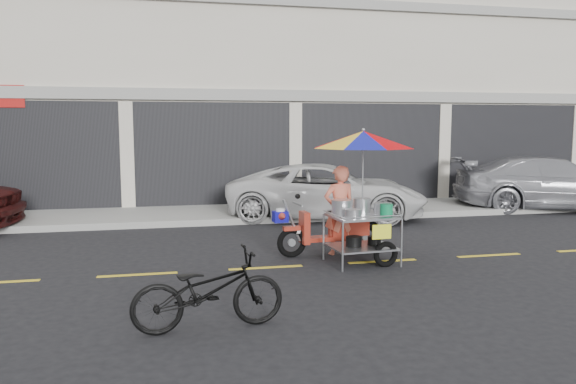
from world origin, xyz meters
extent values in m
plane|color=black|center=(0.00, 0.00, 0.00)|extent=(90.00, 90.00, 0.00)
cube|color=gray|center=(0.00, 5.50, 0.07)|extent=(45.00, 3.00, 0.15)
cube|color=beige|center=(0.00, 10.50, 4.00)|extent=(36.00, 8.00, 8.00)
cube|color=black|center=(0.00, 6.47, 1.45)|extent=(35.28, 0.06, 2.90)
cube|color=gray|center=(0.00, 6.45, 3.10)|extent=(36.00, 0.12, 0.30)
cube|color=gray|center=(0.00, 6.45, 5.60)|extent=(36.00, 0.12, 0.25)
cube|color=gold|center=(0.00, 0.00, 0.00)|extent=(42.00, 0.10, 0.01)
imported|color=silver|center=(0.32, 4.46, 0.67)|extent=(5.29, 3.57, 1.35)
imported|color=#9A9AA1|center=(6.62, 4.52, 0.73)|extent=(5.38, 3.33, 1.45)
imported|color=black|center=(-3.11, -2.57, 0.45)|extent=(1.76, 0.76, 0.90)
torus|color=black|center=(-1.43, 0.62, 0.26)|extent=(0.54, 0.15, 0.53)
torus|color=black|center=(-0.04, 0.74, 0.26)|extent=(0.54, 0.15, 0.53)
cylinder|color=#9EA0A5|center=(-1.43, 0.62, 0.26)|extent=(0.13, 0.07, 0.13)
cylinder|color=#9EA0A5|center=(-0.04, 0.74, 0.26)|extent=(0.13, 0.07, 0.13)
cube|color=#A52F1F|center=(-1.43, 0.62, 0.51)|extent=(0.31, 0.14, 0.07)
cylinder|color=#9EA0A5|center=(-1.43, 0.62, 0.65)|extent=(0.34, 0.07, 0.75)
cube|color=#A52F1F|center=(-1.20, 0.64, 0.51)|extent=(0.14, 0.33, 0.56)
cube|color=#A52F1F|center=(-0.78, 0.67, 0.30)|extent=(0.77, 0.32, 0.07)
cube|color=#A52F1F|center=(-0.36, 0.71, 0.51)|extent=(0.72, 0.30, 0.37)
cube|color=black|center=(-0.45, 0.70, 0.73)|extent=(0.62, 0.27, 0.09)
cylinder|color=#9EA0A5|center=(-1.32, 0.63, 0.93)|extent=(0.08, 0.51, 0.03)
sphere|color=black|center=(-1.28, 0.82, 1.04)|extent=(0.09, 0.09, 0.09)
cylinder|color=white|center=(-1.32, 0.63, 0.45)|extent=(0.12, 0.12, 0.05)
cube|color=#0A088C|center=(-1.64, 0.60, 0.73)|extent=(0.26, 0.22, 0.19)
cylinder|color=white|center=(-1.64, 0.60, 0.84)|extent=(0.16, 0.16, 0.05)
cone|color=#A52F1F|center=(-1.62, 0.44, 0.75)|extent=(0.18, 0.22, 0.17)
torus|color=black|center=(-0.09, -0.35, 0.21)|extent=(0.44, 0.13, 0.43)
cylinder|color=#9EA0A5|center=(-0.87, -0.50, 0.40)|extent=(0.04, 0.04, 0.79)
cylinder|color=#9EA0A5|center=(-0.94, 0.33, 0.40)|extent=(0.04, 0.04, 0.79)
cylinder|color=#9EA0A5|center=(0.15, -0.42, 0.40)|extent=(0.04, 0.04, 0.79)
cylinder|color=#9EA0A5|center=(0.08, 0.42, 0.40)|extent=(0.04, 0.04, 0.79)
cube|color=#9EA0A5|center=(-0.39, -0.04, 0.28)|extent=(1.09, 0.92, 0.03)
cube|color=#9EA0A5|center=(-0.39, -0.04, 0.79)|extent=(1.09, 0.92, 0.04)
cylinder|color=#9EA0A5|center=(-0.36, -0.46, 0.85)|extent=(1.02, 0.11, 0.02)
cylinder|color=#9EA0A5|center=(-0.43, 0.38, 0.85)|extent=(1.02, 0.11, 0.02)
cylinder|color=#9EA0A5|center=(-0.90, -0.09, 0.85)|extent=(0.09, 0.84, 0.02)
cylinder|color=#9EA0A5|center=(0.12, 0.00, 0.85)|extent=(0.09, 0.84, 0.02)
cylinder|color=#9EA0A5|center=(-0.43, 0.38, 0.28)|extent=(0.10, 0.70, 0.04)
cylinder|color=#9EA0A5|center=(-0.43, 0.38, 0.75)|extent=(0.10, 0.70, 0.04)
cube|color=yellow|center=(-0.22, -0.48, 0.61)|extent=(0.33, 0.05, 0.23)
cylinder|color=#B7B7BC|center=(-0.69, 0.12, 0.92)|extent=(0.37, 0.37, 0.23)
cylinder|color=#B7B7BC|center=(-0.32, 0.17, 0.93)|extent=(0.31, 0.31, 0.23)
cylinder|color=#B7B7BC|center=(-0.04, 0.03, 0.89)|extent=(0.24, 0.24, 0.16)
cylinder|color=#B7B7BC|center=(-0.61, -0.23, 0.87)|extent=(0.28, 0.28, 0.12)
cylinder|color=#0D7644|center=(-0.05, -0.25, 0.91)|extent=(0.22, 0.22, 0.21)
cylinder|color=black|center=(-0.53, -0.05, 0.38)|extent=(0.28, 0.28, 0.17)
cylinder|color=black|center=(-0.16, -0.02, 0.37)|extent=(0.24, 0.24, 0.15)
cylinder|color=#9EA0A5|center=(-0.35, 0.05, 1.49)|extent=(0.02, 0.02, 1.40)
sphere|color=#9EA0A5|center=(-0.35, 0.05, 2.21)|extent=(0.06, 0.06, 0.06)
imported|color=#E77053|center=(-0.55, 0.69, 0.79)|extent=(0.61, 0.43, 1.58)
camera|label=1|loc=(-3.55, -8.70, 2.28)|focal=35.00mm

